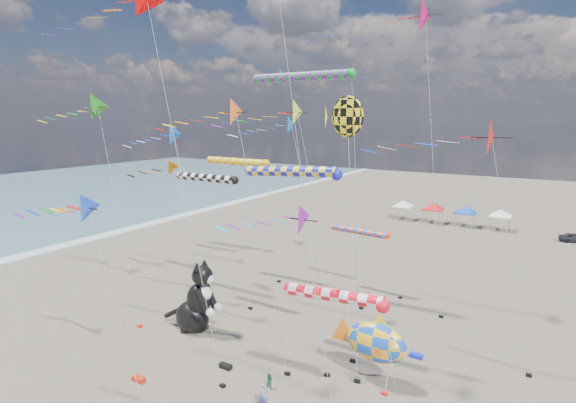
% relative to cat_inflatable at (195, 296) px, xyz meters
% --- Properties ---
extents(delta_kite_0, '(13.56, 3.14, 26.77)m').
position_rel_cat_inflatable_xyz_m(delta_kite_0, '(13.25, 12.68, 22.01)').
color(delta_kite_0, '#D60961').
rests_on(delta_kite_0, ground).
extents(delta_kite_1, '(14.20, 2.65, 25.20)m').
position_rel_cat_inflatable_xyz_m(delta_kite_1, '(1.88, -4.93, 20.63)').
color(delta_kite_1, '#D80104').
rests_on(delta_kite_1, ground).
extents(delta_kite_3, '(7.96, 1.86, 12.65)m').
position_rel_cat_inflatable_xyz_m(delta_kite_3, '(11.87, -5.46, 8.42)').
color(delta_kite_3, purple).
rests_on(delta_kite_3, ground).
extents(delta_kite_4, '(11.25, 2.64, 17.05)m').
position_rel_cat_inflatable_xyz_m(delta_kite_4, '(19.81, 6.50, 12.51)').
color(delta_kite_4, red).
rests_on(delta_kite_4, ground).
extents(delta_kite_5, '(10.97, 1.72, 13.01)m').
position_rel_cat_inflatable_xyz_m(delta_kite_5, '(1.52, -10.72, 8.76)').
color(delta_kite_5, blue).
rests_on(delta_kite_5, ground).
extents(delta_kite_6, '(11.93, 1.89, 17.22)m').
position_rel_cat_inflatable_xyz_m(delta_kite_6, '(0.36, 11.15, 12.92)').
color(delta_kite_6, blue).
rests_on(delta_kite_6, ground).
extents(delta_kite_7, '(9.43, 1.61, 13.35)m').
position_rel_cat_inflatable_xyz_m(delta_kite_7, '(-5.96, 3.77, 9.14)').
color(delta_kite_7, orange).
rests_on(delta_kite_7, ground).
extents(delta_kite_8, '(8.83, 1.86, 16.50)m').
position_rel_cat_inflatable_xyz_m(delta_kite_8, '(-4.49, 2.44, 12.23)').
color(delta_kite_8, blue).
rests_on(delta_kite_8, ground).
extents(delta_kite_9, '(10.86, 2.36, 18.97)m').
position_rel_cat_inflatable_xyz_m(delta_kite_9, '(-8.12, -1.97, 14.54)').
color(delta_kite_9, '#218B19').
rests_on(delta_kite_9, ground).
extents(delta_kite_10, '(10.12, 1.94, 18.23)m').
position_rel_cat_inflatable_xyz_m(delta_kite_10, '(5.48, -1.63, 13.92)').
color(delta_kite_10, orange).
rests_on(delta_kite_10, ground).
extents(delta_kite_11, '(13.39, 2.32, 18.52)m').
position_rel_cat_inflatable_xyz_m(delta_kite_11, '(4.39, 5.83, 14.08)').
color(delta_kite_11, '#DEFE25').
rests_on(delta_kite_11, ground).
extents(windsock_0, '(9.08, 0.78, 13.52)m').
position_rel_cat_inflatable_xyz_m(windsock_0, '(7.89, 2.10, 10.09)').
color(windsock_0, '#1416C9').
rests_on(windsock_0, ground).
extents(windsock_1, '(7.34, 0.73, 7.82)m').
position_rel_cat_inflatable_xyz_m(windsock_1, '(14.38, -4.19, 4.44)').
color(windsock_1, red).
rests_on(windsock_1, ground).
extents(windsock_2, '(9.10, 0.80, 12.75)m').
position_rel_cat_inflatable_xyz_m(windsock_2, '(-4.90, 12.64, 9.32)').
color(windsock_2, orange).
rests_on(windsock_2, ground).
extents(windsock_3, '(11.20, 0.87, 20.91)m').
position_rel_cat_inflatable_xyz_m(windsock_3, '(3.99, 10.81, 17.43)').
color(windsock_3, '#178137').
rests_on(windsock_3, ground).
extents(windsock_4, '(8.32, 0.75, 11.92)m').
position_rel_cat_inflatable_xyz_m(windsock_4, '(-3.09, 5.60, 8.50)').
color(windsock_4, black).
rests_on(windsock_4, ground).
extents(windsock_5, '(7.45, 0.65, 6.33)m').
position_rel_cat_inflatable_xyz_m(windsock_5, '(8.02, 14.95, 2.98)').
color(windsock_5, '#E94610').
rests_on(windsock_5, ground).
extents(angelfish_kite, '(3.74, 3.02, 18.23)m').
position_rel_cat_inflatable_xyz_m(angelfish_kite, '(11.73, 1.95, 13.80)').
color(angelfish_kite, yellow).
rests_on(angelfish_kite, ground).
extents(cat_inflatable, '(4.64, 2.72, 5.95)m').
position_rel_cat_inflatable_xyz_m(cat_inflatable, '(0.00, 0.00, 0.00)').
color(cat_inflatable, black).
rests_on(cat_inflatable, ground).
extents(fish_inflatable, '(5.31, 1.95, 4.84)m').
position_rel_cat_inflatable_xyz_m(fish_inflatable, '(14.81, 0.62, -0.18)').
color(fish_inflatable, blue).
rests_on(fish_inflatable, ground).
extents(person_adult, '(0.68, 0.58, 1.58)m').
position_rel_cat_inflatable_xyz_m(person_adult, '(10.24, -5.33, -2.18)').
color(person_adult, gray).
rests_on(person_adult, ground).
extents(child_green, '(0.52, 0.42, 1.04)m').
position_rel_cat_inflatable_xyz_m(child_green, '(9.43, -3.54, -2.45)').
color(child_green, '#1B6F3E').
rests_on(child_green, ground).
extents(kite_bag_0, '(0.90, 0.44, 0.30)m').
position_rel_cat_inflatable_xyz_m(kite_bag_0, '(16.32, 5.00, -2.82)').
color(kite_bag_0, '#1223BC').
rests_on(kite_bag_0, ground).
extents(kite_bag_2, '(0.90, 0.44, 0.30)m').
position_rel_cat_inflatable_xyz_m(kite_bag_2, '(5.56, -3.12, -2.82)').
color(kite_bag_2, black).
rests_on(kite_bag_2, ground).
extents(kite_bag_3, '(0.90, 0.44, 0.30)m').
position_rel_cat_inflatable_xyz_m(kite_bag_3, '(1.73, -7.26, -2.82)').
color(kite_bag_3, red).
rests_on(kite_bag_3, ground).
extents(tent_row, '(19.20, 4.20, 3.80)m').
position_rel_cat_inflatable_xyz_m(tent_row, '(9.34, 48.69, 0.18)').
color(tent_row, silver).
rests_on(tent_row, ground).
extents(parked_car, '(3.93, 1.93, 1.29)m').
position_rel_cat_inflatable_xyz_m(parked_car, '(26.51, 46.69, -2.33)').
color(parked_car, '#26262D').
rests_on(parked_car, ground).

